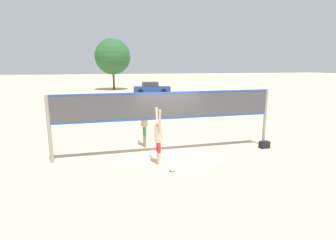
{
  "coord_description": "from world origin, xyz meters",
  "views": [
    {
      "loc": [
        -2.49,
        -9.8,
        3.48
      ],
      "look_at": [
        0.0,
        0.0,
        1.36
      ],
      "focal_mm": 28.0,
      "sensor_mm": 36.0,
      "label": 1
    }
  ],
  "objects": [
    {
      "name": "volleyball",
      "position": [
        -0.32,
        -1.87,
        0.11
      ],
      "size": [
        0.23,
        0.23,
        0.23
      ],
      "color": "white",
      "rests_on": "ground_plane"
    },
    {
      "name": "tree_left_cluster",
      "position": [
        -0.71,
        29.18,
        4.69
      ],
      "size": [
        5.02,
        5.02,
        7.21
      ],
      "color": "#4C3823",
      "rests_on": "ground_plane"
    },
    {
      "name": "parked_car_near",
      "position": [
        3.62,
        22.6,
        0.65
      ],
      "size": [
        4.74,
        2.45,
        1.45
      ],
      "rotation": [
        0.0,
        0.0,
        -0.16
      ],
      "color": "navy",
      "rests_on": "ground_plane"
    },
    {
      "name": "gear_bag",
      "position": [
        4.17,
        -0.38,
        0.15
      ],
      "size": [
        0.4,
        0.27,
        0.29
      ],
      "color": "black",
      "rests_on": "ground_plane"
    },
    {
      "name": "volleyball_net",
      "position": [
        0.0,
        0.0,
        1.74
      ],
      "size": [
        8.86,
        0.13,
        2.48
      ],
      "color": "gray",
      "rests_on": "ground_plane"
    },
    {
      "name": "ground_plane",
      "position": [
        0.0,
        0.0,
        0.0
      ],
      "size": [
        200.0,
        200.0,
        0.0
      ],
      "primitive_type": "plane",
      "color": "beige"
    },
    {
      "name": "player_blocker",
      "position": [
        -0.77,
        1.07,
        1.2
      ],
      "size": [
        0.28,
        0.72,
        2.26
      ],
      "rotation": [
        0.0,
        0.0,
        -1.57
      ],
      "color": "tan",
      "rests_on": "ground_plane"
    },
    {
      "name": "player_spiker",
      "position": [
        -0.62,
        -1.08,
        1.06
      ],
      "size": [
        0.28,
        0.69,
        2.02
      ],
      "rotation": [
        0.0,
        0.0,
        1.57
      ],
      "color": "beige",
      "rests_on": "ground_plane"
    }
  ]
}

